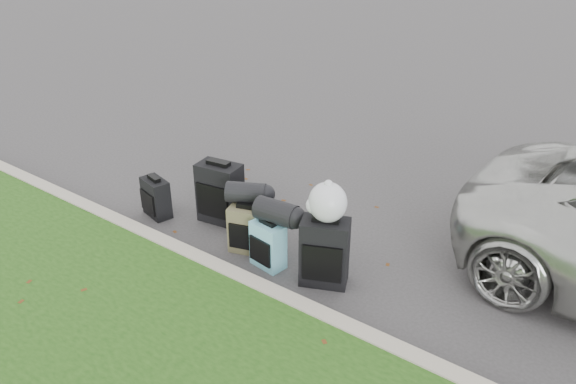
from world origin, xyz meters
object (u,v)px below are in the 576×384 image
Objects in this scene: suitcase_large_black_left at (220,193)px; suitcase_olive at (247,229)px; suitcase_small_black at (156,198)px; suitcase_teal at (268,245)px; suitcase_large_black_right at (325,252)px; tote_navy at (255,213)px; tote_green at (231,182)px.

suitcase_large_black_left is 1.39× the size of suitcase_olive.
suitcase_large_black_left is (0.75, 0.40, 0.13)m from suitcase_small_black.
suitcase_olive is 1.04× the size of suitcase_teal.
tote_navy is (-1.39, 0.53, -0.24)m from suitcase_large_black_right.
suitcase_teal is 0.72× the size of suitcase_large_black_right.
suitcase_small_black is at bearing -160.67° from suitcase_large_black_left.
tote_navy is (-0.33, 0.53, -0.14)m from suitcase_olive.
suitcase_olive is 2.06× the size of tote_navy.
suitcase_large_black_left is 1.44× the size of suitcase_teal.
suitcase_large_black_left is at bearing 41.94° from suitcase_small_black.
suitcase_small_black is 1.12m from tote_green.
suitcase_olive reaches higher than suitcase_small_black.
tote_green is at bearing 153.94° from tote_navy.
tote_navy is (-0.72, 0.64, -0.13)m from suitcase_teal.
suitcase_small_black is 1.60× the size of tote_green.
suitcase_small_black is 2.54m from suitcase_large_black_right.
suitcase_teal is at bearing -33.94° from suitcase_olive.
suitcase_large_black_left reaches higher than suitcase_small_black.
suitcase_small_black is 1.30m from tote_navy.
tote_navy is at bearing 146.27° from suitcase_teal.
suitcase_teal is at bearing -30.67° from suitcase_large_black_left.
suitcase_small_black is 1.87× the size of tote_navy.
suitcase_large_black_right is at bearing -16.99° from tote_navy.
tote_navy is at bearing 17.28° from suitcase_large_black_left.
suitcase_small_black is at bearing -173.55° from suitcase_teal.
suitcase_large_black_right reaches higher than suitcase_small_black.
suitcase_teal is at bearing 165.55° from suitcase_large_black_right.
suitcase_olive is 1.52m from tote_green.
suitcase_small_black is 0.65× the size of suitcase_large_black_left.
tote_navy is at bearing -10.49° from tote_green.
suitcase_olive reaches higher than tote_navy.
suitcase_small_black reaches higher than tote_green.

